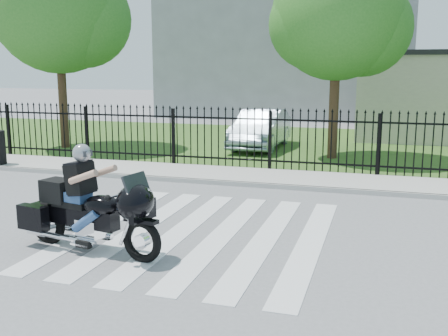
# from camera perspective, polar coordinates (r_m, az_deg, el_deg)

# --- Properties ---
(ground) EXTENTS (120.00, 120.00, 0.00)m
(ground) POSITION_cam_1_polar(r_m,az_deg,el_deg) (9.71, -2.52, -7.13)
(ground) COLOR slate
(ground) RESTS_ON ground
(crosswalk) EXTENTS (5.00, 5.50, 0.01)m
(crosswalk) POSITION_cam_1_polar(r_m,az_deg,el_deg) (9.70, -2.52, -7.09)
(crosswalk) COLOR silver
(crosswalk) RESTS_ON ground
(sidewalk) EXTENTS (40.00, 2.00, 0.12)m
(sidewalk) POSITION_cam_1_polar(r_m,az_deg,el_deg) (14.35, 4.14, -1.00)
(sidewalk) COLOR #ADAAA3
(sidewalk) RESTS_ON ground
(curb) EXTENTS (40.00, 0.12, 0.12)m
(curb) POSITION_cam_1_polar(r_m,az_deg,el_deg) (13.40, 3.18, -1.84)
(curb) COLOR #ADAAA3
(curb) RESTS_ON ground
(grass_strip) EXTENTS (40.00, 12.00, 0.02)m
(grass_strip) POSITION_cam_1_polar(r_m,az_deg,el_deg) (21.14, 8.38, 2.58)
(grass_strip) COLOR #31571D
(grass_strip) RESTS_ON ground
(iron_fence) EXTENTS (26.00, 0.04, 1.80)m
(iron_fence) POSITION_cam_1_polar(r_m,az_deg,el_deg) (15.17, 5.03, 2.85)
(iron_fence) COLOR black
(iron_fence) RESTS_ON ground
(tree_left) EXTENTS (4.80, 4.80, 7.58)m
(tree_left) POSITION_cam_1_polar(r_m,az_deg,el_deg) (20.86, -17.66, 16.31)
(tree_left) COLOR #382316
(tree_left) RESTS_ON ground
(tree_mid) EXTENTS (4.20, 4.20, 6.78)m
(tree_mid) POSITION_cam_1_polar(r_m,az_deg,el_deg) (17.85, 12.23, 15.95)
(tree_mid) COLOR #382316
(tree_mid) RESTS_ON ground
(building_tall) EXTENTS (15.00, 10.00, 12.00)m
(building_tall) POSITION_cam_1_polar(r_m,az_deg,el_deg) (35.36, 7.24, 15.59)
(building_tall) COLOR #919499
(building_tall) RESTS_ON ground
(motorcycle_rider) EXTENTS (2.74, 1.26, 1.83)m
(motorcycle_rider) POSITION_cam_1_polar(r_m,az_deg,el_deg) (8.89, -14.67, -4.12)
(motorcycle_rider) COLOR black
(motorcycle_rider) RESTS_ON ground
(parked_car) EXTENTS (1.57, 4.38, 1.44)m
(parked_car) POSITION_cam_1_polar(r_m,az_deg,el_deg) (19.82, 4.01, 4.25)
(parked_car) COLOR #8FA5B4
(parked_car) RESTS_ON grass_strip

